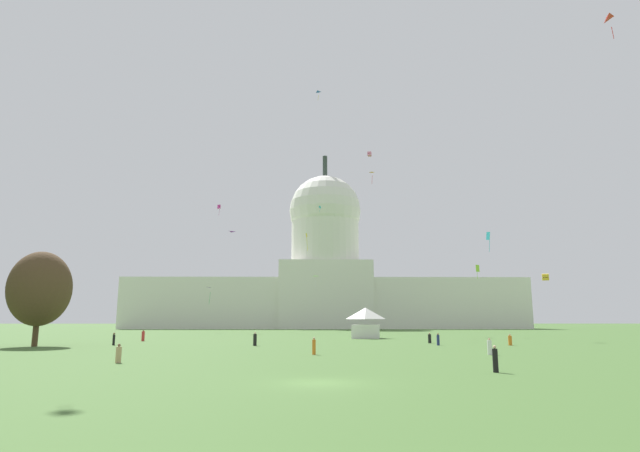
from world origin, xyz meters
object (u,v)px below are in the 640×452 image
at_px(capitol_building, 325,279).
at_px(kite_cyan_mid, 488,237).
at_px(kite_black_low, 210,291).
at_px(kite_violet_mid, 231,234).
at_px(person_black_mid_right, 495,360).
at_px(kite_turquoise_high, 320,207).
at_px(person_black_deep_crowd, 114,339).
at_px(person_orange_lawn_far_right, 314,347).
at_px(person_black_edge_east, 255,340).
at_px(person_tan_near_tree_west, 119,354).
at_px(person_red_aisle_center, 143,336).
at_px(kite_yellow_mid, 307,238).
at_px(person_orange_lawn_far_left, 510,340).
at_px(kite_blue_high, 318,92).
at_px(kite_red_high, 615,20).
at_px(kite_lime_low, 478,269).
at_px(tree_west_far, 40,289).
at_px(person_white_near_tree_east, 490,347).
at_px(event_tent, 366,323).
at_px(kite_orange_high, 372,174).
at_px(kite_white_low, 315,277).
at_px(kite_magenta_mid, 219,207).
at_px(person_black_edge_west, 430,338).
at_px(kite_pink_high, 369,154).
at_px(kite_gold_low, 545,277).
at_px(person_navy_back_right, 438,340).

relative_size(capitol_building, kite_cyan_mid, 38.54).
bearing_deg(kite_black_low, kite_violet_mid, 4.26).
height_order(person_black_mid_right, kite_turquoise_high, kite_turquoise_high).
distance_m(person_black_deep_crowd, kite_black_low, 64.78).
height_order(person_orange_lawn_far_right, person_black_edge_east, person_black_edge_east).
bearing_deg(kite_turquoise_high, person_tan_near_tree_west, -112.26).
height_order(person_red_aisle_center, kite_yellow_mid, kite_yellow_mid).
relative_size(person_black_deep_crowd, person_red_aisle_center, 0.93).
bearing_deg(kite_turquoise_high, person_orange_lawn_far_left, -89.99).
distance_m(kite_blue_high, kite_red_high, 74.02).
bearing_deg(person_tan_near_tree_west, kite_red_high, 87.90).
xyz_separation_m(person_orange_lawn_far_left, kite_blue_high, (-24.97, 49.68, 57.86)).
bearing_deg(kite_red_high, kite_black_low, 54.91).
bearing_deg(kite_turquoise_high, kite_black_low, -148.02).
bearing_deg(kite_lime_low, tree_west_far, -127.99).
distance_m(person_white_near_tree_east, kite_blue_high, 90.68).
xyz_separation_m(event_tent, kite_orange_high, (4.51, 24.21, 35.24)).
bearing_deg(tree_west_far, kite_yellow_mid, 58.89).
bearing_deg(kite_lime_low, person_red_aisle_center, -137.03).
bearing_deg(person_orange_lawn_far_right, kite_white_low, -129.78).
xyz_separation_m(person_orange_lawn_far_right, person_black_edge_east, (-7.62, 17.24, 0.03)).
height_order(kite_magenta_mid, kite_lime_low, kite_magenta_mid).
bearing_deg(person_white_near_tree_east, kite_turquoise_high, 174.51).
distance_m(tree_west_far, person_tan_near_tree_west, 33.18).
bearing_deg(person_orange_lawn_far_left, person_black_edge_west, 132.38).
distance_m(kite_turquoise_high, kite_lime_low, 72.20).
height_order(kite_white_low, kite_orange_high, kite_orange_high).
relative_size(capitol_building, kite_pink_high, 115.77).
bearing_deg(kite_white_low, person_red_aisle_center, -90.46).
relative_size(kite_black_low, kite_red_high, 1.50).
xyz_separation_m(person_black_edge_east, kite_orange_high, (21.80, 50.97, 37.23)).
relative_size(person_black_edge_west, person_black_edge_east, 0.86).
height_order(kite_cyan_mid, kite_gold_low, kite_cyan_mid).
relative_size(person_white_near_tree_east, kite_orange_high, 0.56).
distance_m(person_tan_near_tree_west, kite_magenta_mid, 107.19).
relative_size(tree_west_far, person_white_near_tree_east, 7.54).
bearing_deg(tree_west_far, kite_turquoise_high, 68.62).
relative_size(kite_gold_low, kite_violet_mid, 0.79).
bearing_deg(person_red_aisle_center, kite_yellow_mid, -153.45).
distance_m(person_black_edge_west, person_red_aisle_center, 44.48).
bearing_deg(kite_white_low, person_black_edge_east, -74.00).
bearing_deg(kite_white_low, tree_west_far, -91.64).
distance_m(person_tan_near_tree_west, kite_lime_low, 80.91).
distance_m(capitol_building, person_white_near_tree_east, 146.92).
bearing_deg(kite_white_low, kite_pink_high, -34.09).
relative_size(person_red_aisle_center, kite_lime_low, 0.61).
bearing_deg(kite_gold_low, kite_blue_high, -22.69).
relative_size(person_navy_back_right, kite_red_high, 0.60).
relative_size(tree_west_far, person_black_mid_right, 7.05).
bearing_deg(kite_gold_low, kite_violet_mid, -22.23).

